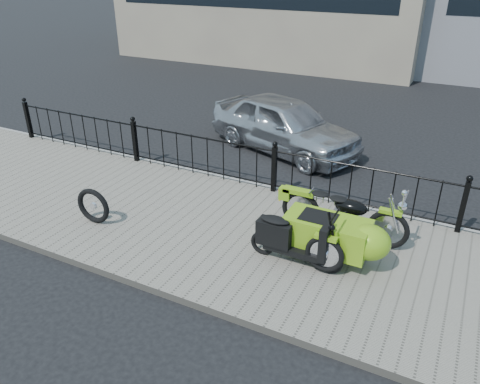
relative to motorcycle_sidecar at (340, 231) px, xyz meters
The scene contains 8 objects.
ground 1.99m from the motorcycle_sidecar, 167.58° to the left, with size 120.00×120.00×0.00m, color black.
sidewalk 1.94m from the motorcycle_sidecar, behind, with size 30.00×3.80×0.12m, color slate.
curb 2.68m from the motorcycle_sidecar, 135.13° to the left, with size 30.00×0.10×0.12m, color gray.
iron_fence 2.52m from the motorcycle_sidecar, 137.39° to the left, with size 14.11×0.11×1.08m.
motorcycle_sidecar is the anchor object (origin of this frame).
scooter 0.82m from the motorcycle_sidecar, 144.57° to the right, with size 1.52×0.44×1.03m.
spare_tire 4.32m from the motorcycle_sidecar, 167.55° to the right, with size 0.67×0.67×0.10m, color black.
sedan_car 4.94m from the motorcycle_sidecar, 122.44° to the left, with size 1.63×4.04×1.38m, color #B2B4B9.
Camera 1 is at (3.29, -6.67, 4.42)m, focal length 35.00 mm.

